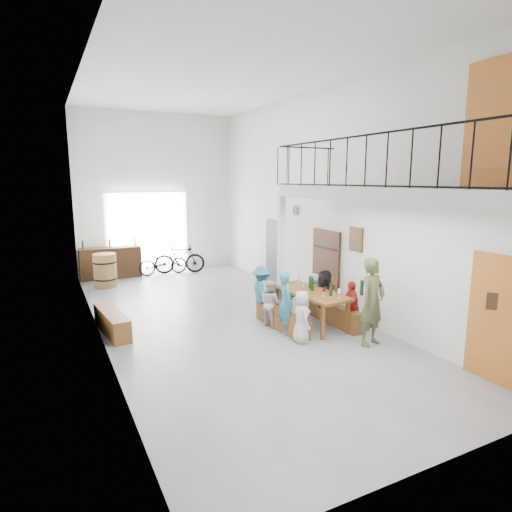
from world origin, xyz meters
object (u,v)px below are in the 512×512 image
bicycle_near (163,262)px  oak_barrel (105,270)px  tasting_table (310,295)px  host_standing (372,302)px  bench_inner (282,320)px  serving_counter (111,263)px  side_bench (112,322)px

bicycle_near → oak_barrel: bearing=112.1°
tasting_table → host_standing: size_ratio=1.16×
bench_inner → oak_barrel: bearing=114.3°
bicycle_near → serving_counter: bearing=77.8°
tasting_table → oak_barrel: oak_barrel is taller
bicycle_near → host_standing: bearing=-166.8°
side_bench → oak_barrel: oak_barrel is taller
bench_inner → tasting_table: bearing=-8.8°
side_bench → host_standing: host_standing is taller
oak_barrel → bicycle_near: bearing=23.2°
side_bench → oak_barrel: bearing=84.3°
bench_inner → bicycle_near: bicycle_near is taller
bench_inner → side_bench: side_bench is taller
oak_barrel → bicycle_near: oak_barrel is taller
oak_barrel → bicycle_near: 2.19m
oak_barrel → side_bench: bearing=-95.7°
side_bench → serving_counter: size_ratio=0.86×
tasting_table → side_bench: bearing=155.7°
oak_barrel → host_standing: (4.09, -7.26, 0.36)m
oak_barrel → serving_counter: size_ratio=0.53×
tasting_table → oak_barrel: size_ratio=1.99×
side_bench → serving_counter: 5.53m
bench_inner → host_standing: bearing=-57.7°
tasting_table → side_bench: 4.36m
bicycle_near → tasting_table: bearing=-167.2°
host_standing → bicycle_near: size_ratio=1.05×
bench_inner → serving_counter: size_ratio=0.91×
tasting_table → oak_barrel: 6.81m
tasting_table → serving_counter: 7.69m
side_bench → serving_counter: serving_counter is taller
bench_inner → serving_counter: bearing=107.7°
host_standing → tasting_table: bearing=90.9°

